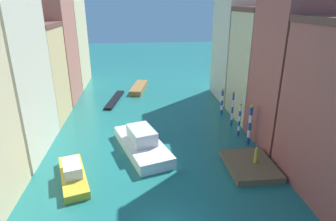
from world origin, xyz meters
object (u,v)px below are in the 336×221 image
at_px(mooring_pole_2, 232,109).
at_px(vaporetto_white, 142,143).
at_px(waterfront_dock, 250,165).
at_px(mooring_pole_3, 222,101).
at_px(person_on_dock, 256,155).
at_px(motorboat_1, 139,88).
at_px(motorboat_0, 73,174).
at_px(mooring_pole_0, 250,124).
at_px(gondola_black, 115,100).
at_px(mooring_pole_1, 239,120).

distance_m(mooring_pole_2, vaporetto_white, 12.81).
bearing_deg(waterfront_dock, mooring_pole_2, 82.35).
distance_m(mooring_pole_2, mooring_pole_3, 4.19).
xyz_separation_m(mooring_pole_2, vaporetto_white, (-11.56, -5.30, -1.51)).
distance_m(person_on_dock, motorboat_1, 29.67).
bearing_deg(motorboat_0, mooring_pole_0, 15.57).
xyz_separation_m(waterfront_dock, vaporetto_white, (-10.23, 4.63, 0.57)).
xyz_separation_m(waterfront_dock, gondola_black, (-14.34, 21.89, -0.13)).
relative_size(motorboat_0, motorboat_1, 0.86).
height_order(waterfront_dock, motorboat_0, motorboat_0).
height_order(mooring_pole_2, motorboat_1, mooring_pole_2).
bearing_deg(motorboat_0, mooring_pole_1, 22.45).
bearing_deg(vaporetto_white, motorboat_0, -142.45).
relative_size(person_on_dock, mooring_pole_0, 0.34).
height_order(mooring_pole_1, mooring_pole_3, mooring_pole_1).
height_order(person_on_dock, motorboat_0, person_on_dock).
bearing_deg(mooring_pole_1, mooring_pole_0, -81.41).
bearing_deg(person_on_dock, mooring_pole_2, 85.32).
relative_size(mooring_pole_3, motorboat_1, 0.47).
relative_size(mooring_pole_3, vaporetto_white, 0.37).
distance_m(mooring_pole_0, vaporetto_white, 11.98).
distance_m(person_on_dock, mooring_pole_1, 7.21).
bearing_deg(motorboat_0, mooring_pole_3, 38.87).
xyz_separation_m(waterfront_dock, motorboat_0, (-16.50, -0.19, 0.31)).
bearing_deg(vaporetto_white, waterfront_dock, -24.35).
distance_m(waterfront_dock, motorboat_0, 16.50).
xyz_separation_m(mooring_pole_2, motorboat_1, (-11.68, 17.69, -1.96)).
bearing_deg(mooring_pole_2, motorboat_1, 123.43).
distance_m(waterfront_dock, person_on_dock, 1.17).
height_order(person_on_dock, gondola_black, person_on_dock).
distance_m(mooring_pole_0, motorboat_0, 18.92).
bearing_deg(mooring_pole_0, mooring_pole_3, 92.59).
relative_size(mooring_pole_1, mooring_pole_3, 1.05).
relative_size(mooring_pole_2, motorboat_1, 0.58).
xyz_separation_m(mooring_pole_2, mooring_pole_3, (-0.10, 4.17, -0.42)).
bearing_deg(mooring_pole_2, mooring_pole_3, 91.39).
relative_size(waterfront_dock, motorboat_1, 0.70).
xyz_separation_m(waterfront_dock, mooring_pole_2, (1.33, 9.93, 2.08)).
height_order(mooring_pole_2, motorboat_0, mooring_pole_2).
bearing_deg(mooring_pole_3, waterfront_dock, -95.00).
xyz_separation_m(waterfront_dock, person_on_dock, (0.52, 0.04, 1.05)).
relative_size(waterfront_dock, motorboat_0, 0.82).
xyz_separation_m(mooring_pole_2, gondola_black, (-15.67, 11.96, -2.21)).
xyz_separation_m(mooring_pole_0, mooring_pole_2, (-0.32, 5.07, -0.03)).
bearing_deg(mooring_pole_1, mooring_pole_2, 89.39).
distance_m(gondola_black, motorboat_0, 22.19).
relative_size(mooring_pole_1, motorboat_0, 0.58).
height_order(mooring_pole_1, vaporetto_white, mooring_pole_1).
bearing_deg(waterfront_dock, person_on_dock, 3.83).
distance_m(waterfront_dock, mooring_pole_2, 10.24).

